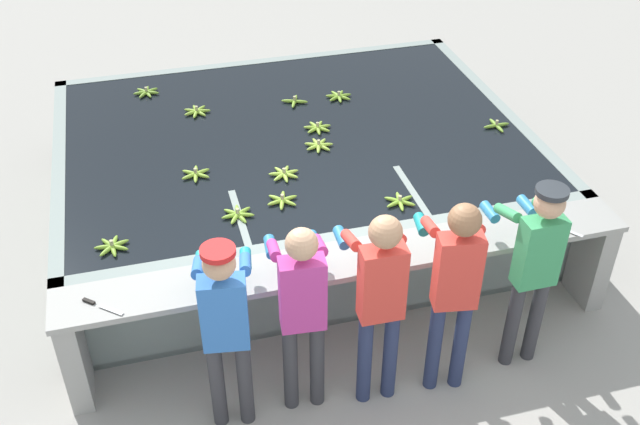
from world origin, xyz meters
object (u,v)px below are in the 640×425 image
object	(u,v)px
worker_2	(380,293)
banana_bunch_floating_0	(339,96)
knife_0	(556,226)
banana_bunch_floating_11	(238,214)
worker_4	(535,259)
banana_bunch_floating_7	(496,125)
banana_bunch_floating_2	(282,200)
knife_1	(97,304)
banana_bunch_floating_6	(400,201)
banana_bunch_floating_1	(112,246)
worker_3	(455,281)
worker_0	(225,320)
banana_bunch_floating_3	(197,111)
banana_bunch_floating_12	(295,101)
banana_bunch_floating_4	(319,145)
banana_bunch_floating_5	(284,174)
worker_1	(302,303)
banana_bunch_floating_10	(146,92)
banana_bunch_floating_9	(318,128)
banana_bunch_floating_8	(196,174)

from	to	relation	value
worker_2	banana_bunch_floating_0	bearing A→B (deg)	78.85
knife_0	banana_bunch_floating_11	bearing A→B (deg)	161.55
worker_4	banana_bunch_floating_7	size ratio (longest dim) A/B	5.99
banana_bunch_floating_2	knife_1	bearing A→B (deg)	-149.83
banana_bunch_floating_6	banana_bunch_floating_1	bearing A→B (deg)	179.73
worker_3	banana_bunch_floating_7	xyz separation A→B (m)	(1.40, 2.17, -0.11)
worker_0	banana_bunch_floating_3	world-z (taller)	worker_0
banana_bunch_floating_11	banana_bunch_floating_12	world-z (taller)	same
banana_bunch_floating_4	knife_0	bearing A→B (deg)	-48.36
banana_bunch_floating_3	worker_0	bearing A→B (deg)	-93.95
banana_bunch_floating_0	banana_bunch_floating_5	world-z (taller)	same
banana_bunch_floating_3	banana_bunch_floating_4	distance (m)	1.42
worker_1	banana_bunch_floating_6	world-z (taller)	worker_1
banana_bunch_floating_10	knife_0	world-z (taller)	banana_bunch_floating_10
banana_bunch_floating_6	banana_bunch_floating_9	xyz separation A→B (m)	(-0.35, 1.41, -0.00)
banana_bunch_floating_5	banana_bunch_floating_6	world-z (taller)	same
banana_bunch_floating_3	knife_1	bearing A→B (deg)	-111.68
worker_1	banana_bunch_floating_1	bearing A→B (deg)	139.25
banana_bunch_floating_7	banana_bunch_floating_4	bearing A→B (deg)	177.15
worker_3	banana_bunch_floating_2	distance (m)	1.74
banana_bunch_floating_6	knife_0	xyz separation A→B (m)	(1.11, -0.65, -0.01)
worker_3	banana_bunch_floating_5	xyz separation A→B (m)	(-0.83, 1.86, -0.11)
banana_bunch_floating_8	banana_bunch_floating_9	size ratio (longest dim) A/B	1.01
banana_bunch_floating_8	banana_bunch_floating_12	size ratio (longest dim) A/B	1.03
banana_bunch_floating_6	knife_1	size ratio (longest dim) A/B	1.00
banana_bunch_floating_4	banana_bunch_floating_7	xyz separation A→B (m)	(1.80, -0.09, 0.00)
banana_bunch_floating_6	banana_bunch_floating_3	bearing A→B (deg)	125.24
banana_bunch_floating_6	banana_bunch_floating_12	world-z (taller)	same
knife_0	worker_0	bearing A→B (deg)	-170.77
banana_bunch_floating_5	knife_1	distance (m)	2.12
banana_bunch_floating_3	banana_bunch_floating_5	xyz separation A→B (m)	(0.60, -1.38, 0.00)
worker_0	knife_0	bearing A→B (deg)	9.23
banana_bunch_floating_0	knife_1	size ratio (longest dim) A/B	0.99
banana_bunch_floating_7	banana_bunch_floating_10	distance (m)	3.68
banana_bunch_floating_8	knife_1	size ratio (longest dim) A/B	1.00
banana_bunch_floating_2	worker_4	bearing A→B (deg)	-40.13
banana_bunch_floating_5	knife_0	size ratio (longest dim) A/B	0.94
worker_0	banana_bunch_floating_6	world-z (taller)	worker_0
banana_bunch_floating_0	banana_bunch_floating_8	size ratio (longest dim) A/B	0.99
banana_bunch_floating_7	banana_bunch_floating_11	world-z (taller)	same
worker_1	banana_bunch_floating_5	world-z (taller)	worker_1
knife_0	banana_bunch_floating_12	bearing A→B (deg)	120.15
worker_2	banana_bunch_floating_5	world-z (taller)	worker_2
banana_bunch_floating_0	banana_bunch_floating_6	size ratio (longest dim) A/B	0.99
worker_3	banana_bunch_floating_3	world-z (taller)	worker_3
worker_3	banana_bunch_floating_3	size ratio (longest dim) A/B	6.20
worker_4	banana_bunch_floating_8	bearing A→B (deg)	139.15
worker_0	knife_0	xyz separation A→B (m)	(2.78, 0.45, -0.07)
worker_3	worker_0	bearing A→B (deg)	177.22
knife_0	knife_1	world-z (taller)	same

